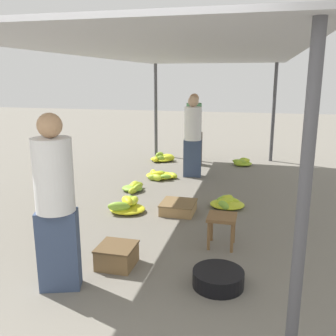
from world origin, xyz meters
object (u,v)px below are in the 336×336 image
Objects in this scene: banana_pile_left_2 at (160,175)px; banana_pile_left_1 at (134,187)px; basin_black at (218,278)px; shopper_walking_mid at (194,128)px; vendor_foreground at (55,201)px; banana_pile_left_0 at (128,206)px; shopper_walking_far at (193,136)px; banana_pile_left_3 at (163,158)px; crate_near at (178,207)px; banana_pile_right_1 at (242,162)px; stool at (222,222)px; crate_mid at (117,256)px; banana_pile_right_0 at (227,203)px.

banana_pile_left_1 is at bearing -104.55° from banana_pile_left_2.
basin_black is 5.35m from shopper_walking_mid.
banana_pile_left_0 is (-0.10, 2.15, -0.79)m from vendor_foreground.
shopper_walking_far reaches higher than banana_pile_left_0.
shopper_walking_far is at bearing -52.66° from banana_pile_left_3.
crate_near is at bearing 9.55° from banana_pile_left_0.
banana_pile_right_1 reaches higher than banana_pile_left_1.
shopper_walking_far is (0.59, 0.32, 0.78)m from banana_pile_left_2.
vendor_foreground reaches higher than basin_black.
shopper_walking_far is (0.94, -1.24, 0.77)m from banana_pile_left_3.
banana_pile_left_0 reaches higher than banana_pile_left_2.
banana_pile_right_1 is at bearing 77.10° from crate_near.
shopper_walking_far reaches higher than shopper_walking_mid.
stool is 1.76m from banana_pile_left_0.
stool is at bearing -90.26° from banana_pile_right_1.
shopper_walking_mid is (-0.07, 5.02, 0.73)m from crate_mid.
basin_black is 0.73× the size of banana_pile_left_2.
banana_pile_right_0 is at bearing -91.67° from banana_pile_right_1.
banana_pile_left_0 reaches higher than banana_pile_left_1.
banana_pile_left_0 is (-1.51, 0.87, -0.22)m from stool.
shopper_walking_mid is at bearing 104.61° from stool.
stool reaches higher than banana_pile_right_1.
shopper_walking_mid reaches higher than banana_pile_right_1.
shopper_walking_far is (-0.86, 1.71, 0.78)m from banana_pile_right_0.
banana_pile_right_0 reaches higher than basin_black.
banana_pile_left_1 is (-1.76, 1.90, -0.25)m from stool.
crate_near reaches higher than banana_pile_left_1.
banana_pile_left_1 is 1.69m from shopper_walking_far.
vendor_foreground is at bearing -83.74° from banana_pile_left_1.
banana_pile_left_2 is (-0.11, 4.11, -0.82)m from vendor_foreground.
banana_pile_left_0 is at bearing -84.13° from banana_pile_left_3.
stool reaches higher than banana_pile_left_3.
stool is 0.57× the size of banana_pile_left_2.
banana_pile_left_3 is (-0.46, 5.66, -0.80)m from vendor_foreground.
banana_pile_left_0 is 1.06m from banana_pile_left_1.
crate_near reaches higher than basin_black.
vendor_foreground is 5.87m from banana_pile_right_1.
vendor_foreground reaches higher than banana_pile_left_2.
banana_pile_left_3 reaches higher than crate_near.
crate_mid is at bearing -74.86° from banana_pile_left_1.
banana_pile_right_1 is at bearing 89.74° from stool.
shopper_walking_mid is at bearing 110.27° from banana_pile_right_0.
banana_pile_left_2 is (-1.59, 3.72, -0.02)m from basin_black.
crate_near is at bearing 80.43° from crate_mid.
stool is (1.41, 1.29, -0.56)m from vendor_foreground.
banana_pile_left_0 reaches higher than banana_pile_right_0.
banana_pile_right_1 is at bearing -0.80° from banana_pile_left_3.
shopper_walking_mid reaches higher than banana_pile_left_2.
banana_pile_left_3 reaches higher than basin_black.
banana_pile_left_1 is at bearing 123.20° from basin_black.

